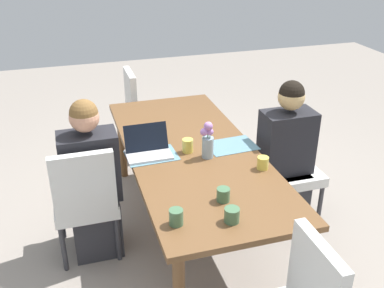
{
  "coord_description": "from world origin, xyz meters",
  "views": [
    {
      "loc": [
        -2.81,
        0.85,
        2.23
      ],
      "look_at": [
        0.0,
        0.0,
        0.77
      ],
      "focal_mm": 42.0,
      "sensor_mm": 36.0,
      "label": 1
    }
  ],
  "objects_px": {
    "chair_far_left_near": "(85,198)",
    "coffee_mug_centre_left": "(176,217)",
    "chair_near_left_mid": "(287,159)",
    "person_near_left_mid": "(285,162)",
    "person_far_left_near": "(92,188)",
    "flower_vase": "(208,140)",
    "laptop_far_left_near": "(148,149)",
    "coffee_mug_far_left": "(223,195)",
    "dining_table": "(192,159)",
    "chair_head_right_left_far": "(143,108)",
    "coffee_mug_near_left": "(232,215)",
    "coffee_mug_centre_right": "(188,146)",
    "coffee_mug_near_right": "(263,163)"
  },
  "relations": [
    {
      "from": "chair_far_left_near",
      "to": "coffee_mug_centre_left",
      "type": "height_order",
      "value": "chair_far_left_near"
    },
    {
      "from": "chair_near_left_mid",
      "to": "person_near_left_mid",
      "type": "height_order",
      "value": "person_near_left_mid"
    },
    {
      "from": "person_far_left_near",
      "to": "person_near_left_mid",
      "type": "bearing_deg",
      "value": -91.96
    },
    {
      "from": "person_far_left_near",
      "to": "flower_vase",
      "type": "relative_size",
      "value": 4.38
    },
    {
      "from": "laptop_far_left_near",
      "to": "coffee_mug_centre_left",
      "type": "distance_m",
      "value": 0.86
    },
    {
      "from": "person_far_left_near",
      "to": "coffee_mug_far_left",
      "type": "relative_size",
      "value": 14.3
    },
    {
      "from": "dining_table",
      "to": "coffee_mug_far_left",
      "type": "bearing_deg",
      "value": 178.89
    },
    {
      "from": "coffee_mug_centre_left",
      "to": "person_far_left_near",
      "type": "bearing_deg",
      "value": 25.18
    },
    {
      "from": "chair_far_left_near",
      "to": "laptop_far_left_near",
      "type": "xyz_separation_m",
      "value": [
        0.09,
        -0.48,
        0.27
      ]
    },
    {
      "from": "flower_vase",
      "to": "coffee_mug_centre_left",
      "type": "xyz_separation_m",
      "value": [
        -0.7,
        0.42,
        -0.09
      ]
    },
    {
      "from": "chair_head_right_left_far",
      "to": "coffee_mug_far_left",
      "type": "relative_size",
      "value": 10.77
    },
    {
      "from": "coffee_mug_far_left",
      "to": "coffee_mug_centre_left",
      "type": "bearing_deg",
      "value": 113.59
    },
    {
      "from": "person_far_left_near",
      "to": "chair_head_right_left_far",
      "type": "xyz_separation_m",
      "value": [
        1.45,
        -0.65,
        -0.03
      ]
    },
    {
      "from": "chair_far_left_near",
      "to": "coffee_mug_centre_left",
      "type": "xyz_separation_m",
      "value": [
        -0.77,
        -0.46,
        0.27
      ]
    },
    {
      "from": "flower_vase",
      "to": "chair_far_left_near",
      "type": "bearing_deg",
      "value": 85.41
    },
    {
      "from": "chair_far_left_near",
      "to": "person_near_left_mid",
      "type": "relative_size",
      "value": 0.75
    },
    {
      "from": "chair_far_left_near",
      "to": "coffee_mug_centre_left",
      "type": "distance_m",
      "value": 0.93
    },
    {
      "from": "coffee_mug_near_left",
      "to": "coffee_mug_centre_left",
      "type": "bearing_deg",
      "value": 77.73
    },
    {
      "from": "coffee_mug_near_left",
      "to": "laptop_far_left_near",
      "type": "bearing_deg",
      "value": 16.94
    },
    {
      "from": "person_far_left_near",
      "to": "chair_head_right_left_far",
      "type": "height_order",
      "value": "person_far_left_near"
    },
    {
      "from": "flower_vase",
      "to": "laptop_far_left_near",
      "type": "xyz_separation_m",
      "value": [
        0.16,
        0.4,
        -0.09
      ]
    },
    {
      "from": "dining_table",
      "to": "laptop_far_left_near",
      "type": "relative_size",
      "value": 6.86
    },
    {
      "from": "laptop_far_left_near",
      "to": "coffee_mug_centre_right",
      "type": "distance_m",
      "value": 0.29
    },
    {
      "from": "person_far_left_near",
      "to": "laptop_far_left_near",
      "type": "relative_size",
      "value": 3.73
    },
    {
      "from": "chair_far_left_near",
      "to": "coffee_mug_near_right",
      "type": "relative_size",
      "value": 10.36
    },
    {
      "from": "coffee_mug_centre_right",
      "to": "person_far_left_near",
      "type": "bearing_deg",
      "value": 87.84
    },
    {
      "from": "person_far_left_near",
      "to": "flower_vase",
      "type": "xyz_separation_m",
      "value": [
        -0.15,
        -0.81,
        0.33
      ]
    },
    {
      "from": "chair_near_left_mid",
      "to": "flower_vase",
      "type": "distance_m",
      "value": 0.84
    },
    {
      "from": "coffee_mug_near_left",
      "to": "coffee_mug_centre_right",
      "type": "bearing_deg",
      "value": -0.18
    },
    {
      "from": "chair_near_left_mid",
      "to": "coffee_mug_near_right",
      "type": "height_order",
      "value": "chair_near_left_mid"
    },
    {
      "from": "coffee_mug_near_right",
      "to": "coffee_mug_centre_left",
      "type": "relative_size",
      "value": 0.92
    },
    {
      "from": "person_near_left_mid",
      "to": "coffee_mug_near_right",
      "type": "distance_m",
      "value": 0.57
    },
    {
      "from": "dining_table",
      "to": "flower_vase",
      "type": "relative_size",
      "value": 8.04
    },
    {
      "from": "chair_head_right_left_far",
      "to": "coffee_mug_centre_right",
      "type": "height_order",
      "value": "chair_head_right_left_far"
    },
    {
      "from": "dining_table",
      "to": "chair_head_right_left_far",
      "type": "relative_size",
      "value": 2.44
    },
    {
      "from": "person_far_left_near",
      "to": "flower_vase",
      "type": "height_order",
      "value": "person_far_left_near"
    },
    {
      "from": "person_far_left_near",
      "to": "chair_head_right_left_far",
      "type": "relative_size",
      "value": 1.33
    },
    {
      "from": "coffee_mug_centre_right",
      "to": "person_near_left_mid",
      "type": "bearing_deg",
      "value": -91.77
    },
    {
      "from": "laptop_far_left_near",
      "to": "coffee_mug_centre_right",
      "type": "relative_size",
      "value": 3.18
    },
    {
      "from": "coffee_mug_near_right",
      "to": "coffee_mug_near_left",
      "type": "bearing_deg",
      "value": 139.92
    },
    {
      "from": "person_far_left_near",
      "to": "coffee_mug_far_left",
      "type": "height_order",
      "value": "person_far_left_near"
    },
    {
      "from": "dining_table",
      "to": "coffee_mug_near_left",
      "type": "distance_m",
      "value": 0.91
    },
    {
      "from": "coffee_mug_near_left",
      "to": "coffee_mug_near_right",
      "type": "bearing_deg",
      "value": -40.08
    },
    {
      "from": "chair_far_left_near",
      "to": "chair_near_left_mid",
      "type": "height_order",
      "value": "same"
    },
    {
      "from": "coffee_mug_near_right",
      "to": "person_near_left_mid",
      "type": "bearing_deg",
      "value": -46.06
    },
    {
      "from": "person_near_left_mid",
      "to": "laptop_far_left_near",
      "type": "bearing_deg",
      "value": 86.37
    },
    {
      "from": "coffee_mug_near_left",
      "to": "person_far_left_near",
      "type": "bearing_deg",
      "value": 37.58
    },
    {
      "from": "chair_head_right_left_far",
      "to": "laptop_far_left_near",
      "type": "relative_size",
      "value": 2.81
    },
    {
      "from": "dining_table",
      "to": "coffee_mug_near_left",
      "type": "relative_size",
      "value": 25.31
    },
    {
      "from": "dining_table",
      "to": "flower_vase",
      "type": "height_order",
      "value": "flower_vase"
    }
  ]
}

